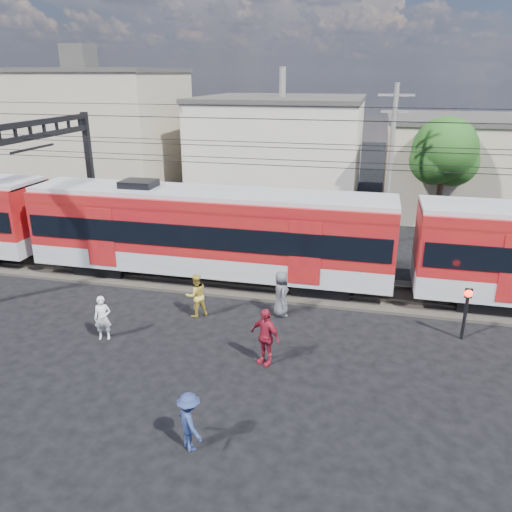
# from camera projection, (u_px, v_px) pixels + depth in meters

# --- Properties ---
(ground) EXTENTS (120.00, 120.00, 0.00)m
(ground) POSITION_uv_depth(u_px,v_px,m) (181.00, 385.00, 15.17)
(ground) COLOR black
(ground) RESTS_ON ground
(track_bed) EXTENTS (70.00, 3.40, 0.12)m
(track_bed) POSITION_uv_depth(u_px,v_px,m) (246.00, 282.00, 22.46)
(track_bed) COLOR #2D2823
(track_bed) RESTS_ON ground
(rail_near) EXTENTS (70.00, 0.12, 0.12)m
(rail_near) POSITION_uv_depth(u_px,v_px,m) (242.00, 286.00, 21.74)
(rail_near) COLOR #59544C
(rail_near) RESTS_ON track_bed
(rail_far) EXTENTS (70.00, 0.12, 0.12)m
(rail_far) POSITION_uv_depth(u_px,v_px,m) (250.00, 274.00, 23.11)
(rail_far) COLOR #59544C
(rail_far) RESTS_ON track_bed
(commuter_train) EXTENTS (50.30, 3.08, 4.17)m
(commuter_train) POSITION_uv_depth(u_px,v_px,m) (214.00, 230.00, 21.98)
(commuter_train) COLOR black
(commuter_train) RESTS_ON ground
(catenary) EXTENTS (70.00, 9.30, 7.52)m
(catenary) POSITION_uv_depth(u_px,v_px,m) (61.00, 162.00, 22.59)
(catenary) COLOR black
(catenary) RESTS_ON ground
(building_west) EXTENTS (14.28, 10.20, 9.30)m
(building_west) POSITION_uv_depth(u_px,v_px,m) (87.00, 131.00, 39.19)
(building_west) COLOR tan
(building_west) RESTS_ON ground
(building_midwest) EXTENTS (12.24, 12.24, 7.30)m
(building_midwest) POSITION_uv_depth(u_px,v_px,m) (281.00, 145.00, 39.03)
(building_midwest) COLOR beige
(building_midwest) RESTS_ON ground
(building_mideast) EXTENTS (16.32, 10.20, 6.30)m
(building_mideast) POSITION_uv_depth(u_px,v_px,m) (511.00, 166.00, 32.99)
(building_mideast) COLOR tan
(building_mideast) RESTS_ON ground
(utility_pole_mid) EXTENTS (1.80, 0.24, 8.50)m
(utility_pole_mid) POSITION_uv_depth(u_px,v_px,m) (390.00, 163.00, 26.03)
(utility_pole_mid) COLOR slate
(utility_pole_mid) RESTS_ON ground
(tree_near) EXTENTS (3.82, 3.64, 6.72)m
(tree_near) POSITION_uv_depth(u_px,v_px,m) (448.00, 154.00, 28.12)
(tree_near) COLOR #382619
(tree_near) RESTS_ON ground
(pedestrian_a) EXTENTS (0.68, 0.55, 1.62)m
(pedestrian_a) POSITION_uv_depth(u_px,v_px,m) (103.00, 318.00, 17.55)
(pedestrian_a) COLOR silver
(pedestrian_a) RESTS_ON ground
(pedestrian_b) EXTENTS (1.08, 1.06, 1.76)m
(pedestrian_b) POSITION_uv_depth(u_px,v_px,m) (196.00, 295.00, 19.20)
(pedestrian_b) COLOR gold
(pedestrian_b) RESTS_ON ground
(pedestrian_c) EXTENTS (1.16, 1.14, 1.60)m
(pedestrian_c) POSITION_uv_depth(u_px,v_px,m) (190.00, 422.00, 12.33)
(pedestrian_c) COLOR navy
(pedestrian_c) RESTS_ON ground
(pedestrian_d) EXTENTS (1.23, 0.94, 1.95)m
(pedestrian_d) POSITION_uv_depth(u_px,v_px,m) (265.00, 336.00, 15.98)
(pedestrian_d) COLOR maroon
(pedestrian_d) RESTS_ON ground
(pedestrian_e) EXTENTS (0.90, 1.05, 1.82)m
(pedestrian_e) POSITION_uv_depth(u_px,v_px,m) (281.00, 294.00, 19.25)
(pedestrian_e) COLOR #4D4E52
(pedestrian_e) RESTS_ON ground
(crossing_signal) EXTENTS (0.28, 0.28, 1.96)m
(crossing_signal) POSITION_uv_depth(u_px,v_px,m) (467.00, 304.00, 17.34)
(crossing_signal) COLOR black
(crossing_signal) RESTS_ON ground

